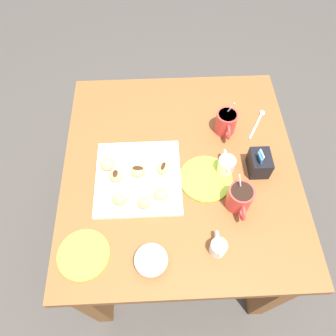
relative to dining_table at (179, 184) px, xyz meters
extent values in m
plane|color=#423D38|center=(0.00, 0.00, -0.60)|extent=(8.00, 8.00, 0.00)
cube|color=brown|center=(0.00, 0.00, 0.12)|extent=(0.92, 0.86, 0.04)
cube|color=brown|center=(-0.40, -0.37, -0.25)|extent=(0.07, 0.07, 0.70)
cube|color=brown|center=(0.40, -0.37, -0.25)|extent=(0.07, 0.07, 0.70)
cube|color=brown|center=(-0.40, 0.37, -0.25)|extent=(0.07, 0.07, 0.70)
cube|color=brown|center=(0.40, 0.37, -0.25)|extent=(0.07, 0.07, 0.70)
cube|color=white|center=(0.05, -0.15, 0.15)|extent=(0.30, 0.30, 0.02)
cylinder|color=red|center=(-0.16, 0.18, 0.18)|extent=(0.08, 0.08, 0.09)
torus|color=red|center=(-0.11, 0.18, 0.19)|extent=(0.06, 0.01, 0.06)
cylinder|color=black|center=(-0.16, 0.18, 0.22)|extent=(0.07, 0.07, 0.01)
cylinder|color=silver|center=(-0.18, 0.18, 0.22)|extent=(0.02, 0.04, 0.12)
cylinder|color=red|center=(0.16, 0.18, 0.19)|extent=(0.09, 0.09, 0.09)
torus|color=red|center=(0.21, 0.18, 0.19)|extent=(0.06, 0.01, 0.06)
cylinder|color=black|center=(0.16, 0.18, 0.23)|extent=(0.07, 0.07, 0.01)
cylinder|color=silver|center=(0.14, 0.18, 0.22)|extent=(0.04, 0.03, 0.12)
cylinder|color=white|center=(0.03, 0.16, 0.17)|extent=(0.06, 0.06, 0.07)
cone|color=white|center=(0.06, 0.16, 0.20)|extent=(0.02, 0.02, 0.02)
torus|color=white|center=(-0.01, 0.16, 0.18)|extent=(0.05, 0.01, 0.05)
cylinder|color=white|center=(0.03, 0.16, 0.20)|extent=(0.05, 0.05, 0.01)
cube|color=black|center=(0.03, 0.28, 0.18)|extent=(0.09, 0.07, 0.08)
cube|color=white|center=(0.03, 0.27, 0.23)|extent=(0.04, 0.01, 0.03)
cube|color=#2D84D1|center=(0.04, 0.27, 0.23)|extent=(0.04, 0.01, 0.03)
ellipsoid|color=white|center=(0.35, -0.11, 0.17)|extent=(0.10, 0.10, 0.06)
sphere|color=silver|center=(0.35, -0.11, 0.19)|extent=(0.06, 0.06, 0.06)
ellipsoid|color=green|center=(0.36, -0.11, 0.20)|extent=(0.03, 0.03, 0.01)
cylinder|color=white|center=(0.32, 0.10, 0.17)|extent=(0.05, 0.05, 0.05)
cone|color=white|center=(0.35, 0.10, 0.18)|extent=(0.02, 0.02, 0.02)
torus|color=white|center=(0.28, 0.10, 0.17)|extent=(0.04, 0.01, 0.04)
cylinder|color=#381E11|center=(0.32, 0.10, 0.19)|extent=(0.04, 0.04, 0.01)
cylinder|color=#9EC633|center=(0.06, 0.09, 0.14)|extent=(0.19, 0.19, 0.01)
cylinder|color=#9EC633|center=(0.32, -0.33, 0.14)|extent=(0.16, 0.16, 0.01)
cube|color=silver|center=(-0.17, 0.32, 0.14)|extent=(0.13, 0.08, 0.00)
ellipsoid|color=silver|center=(-0.24, 0.35, 0.14)|extent=(0.03, 0.02, 0.01)
ellipsoid|color=#E5B260|center=(0.05, -0.23, 0.17)|extent=(0.06, 0.06, 0.03)
ellipsoid|color=#381E11|center=(0.05, -0.23, 0.19)|extent=(0.03, 0.02, 0.00)
ellipsoid|color=#E5B260|center=(0.16, -0.13, 0.17)|extent=(0.05, 0.06, 0.04)
ellipsoid|color=#E5B260|center=(0.13, -0.07, 0.17)|extent=(0.05, 0.05, 0.03)
ellipsoid|color=#E5B260|center=(0.14, -0.22, 0.17)|extent=(0.04, 0.05, 0.04)
ellipsoid|color=#E5B260|center=(0.03, -0.06, 0.17)|extent=(0.06, 0.06, 0.03)
ellipsoid|color=#381E11|center=(0.03, -0.06, 0.19)|extent=(0.04, 0.02, 0.00)
ellipsoid|color=#E5B260|center=(0.03, -0.15, 0.17)|extent=(0.06, 0.07, 0.03)
ellipsoid|color=#381E11|center=(0.03, -0.15, 0.19)|extent=(0.02, 0.04, 0.00)
ellipsoid|color=#E5B260|center=(0.00, -0.26, 0.17)|extent=(0.08, 0.08, 0.03)
camera|label=1|loc=(0.61, -0.07, 1.13)|focal=33.67mm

